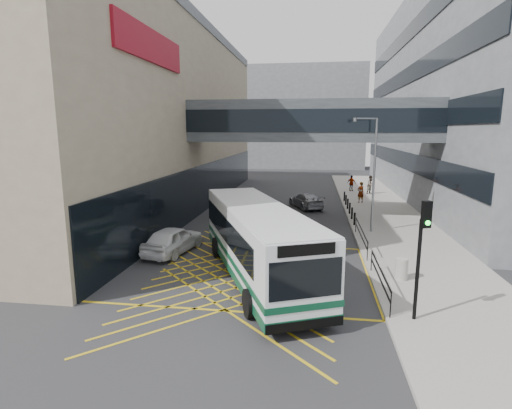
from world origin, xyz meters
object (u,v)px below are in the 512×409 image
at_px(pedestrian_c, 352,183).
at_px(pedestrian_b, 371,185).
at_px(car_dark, 251,208).
at_px(traffic_light, 422,244).
at_px(pedestrian_a, 361,192).
at_px(bus, 257,239).
at_px(car_white, 173,239).
at_px(car_silver, 306,200).
at_px(litter_bin, 401,269).
at_px(street_lamp, 372,168).

bearing_deg(pedestrian_c, pedestrian_b, 165.51).
height_order(car_dark, traffic_light, traffic_light).
relative_size(pedestrian_a, pedestrian_c, 1.12).
xyz_separation_m(car_dark, traffic_light, (8.70, -17.29, 2.36)).
xyz_separation_m(bus, pedestrian_c, (6.78, 27.18, -0.80)).
height_order(car_white, pedestrian_c, pedestrian_c).
bearing_deg(pedestrian_c, bus, 105.00).
bearing_deg(pedestrian_c, pedestrian_a, 120.49).
height_order(car_silver, pedestrian_a, pedestrian_a).
bearing_deg(pedestrian_c, litter_bin, 118.71).
bearing_deg(traffic_light, pedestrian_b, 65.68).
height_order(pedestrian_a, pedestrian_b, pedestrian_a).
height_order(litter_bin, pedestrian_a, pedestrian_a).
distance_m(car_white, litter_bin, 12.17).
distance_m(bus, car_dark, 13.57).
bearing_deg(pedestrian_a, car_dark, 3.73).
bearing_deg(pedestrian_b, car_dark, -172.37).
bearing_deg(pedestrian_a, pedestrian_b, -138.16).
relative_size(car_white, street_lamp, 0.66).
bearing_deg(bus, street_lamp, 31.17).
height_order(litter_bin, pedestrian_b, pedestrian_b).
bearing_deg(traffic_light, litter_bin, 65.91).
bearing_deg(car_silver, traffic_light, 78.23).
height_order(car_white, street_lamp, street_lamp).
relative_size(car_white, traffic_light, 1.13).
bearing_deg(pedestrian_a, pedestrian_c, -120.02).
bearing_deg(litter_bin, car_dark, 124.27).
bearing_deg(car_white, litter_bin, 177.01).
height_order(car_dark, car_silver, car_silver).
bearing_deg(litter_bin, traffic_light, -94.22).
xyz_separation_m(bus, pedestrian_a, (6.97, 19.91, -0.69)).
bearing_deg(pedestrian_b, street_lamp, -138.06).
xyz_separation_m(car_dark, litter_bin, (9.00, -13.20, 0.01)).
distance_m(car_silver, street_lamp, 10.25).
xyz_separation_m(car_white, traffic_light, (11.53, -6.91, 2.21)).
distance_m(litter_bin, pedestrian_b, 25.40).
relative_size(car_white, litter_bin, 5.01).
distance_m(litter_bin, pedestrian_a, 19.80).
distance_m(bus, pedestrian_c, 28.02).
height_order(car_white, car_dark, car_white).
distance_m(pedestrian_a, pedestrian_b, 5.77).
bearing_deg(car_dark, car_white, 82.86).
bearing_deg(street_lamp, pedestrian_a, 69.18).
relative_size(litter_bin, pedestrian_b, 0.52).
relative_size(pedestrian_a, pedestrian_b, 1.02).
xyz_separation_m(traffic_light, pedestrian_c, (0.44, 31.15, -1.98)).
bearing_deg(street_lamp, bus, -143.12).
bearing_deg(litter_bin, pedestrian_b, 85.52).
relative_size(pedestrian_b, pedestrian_c, 1.10).
bearing_deg(street_lamp, pedestrian_b, 64.63).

